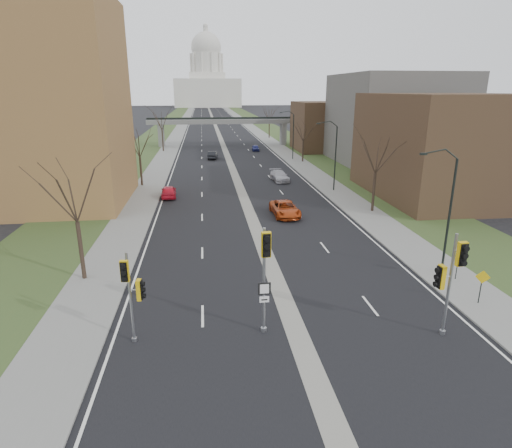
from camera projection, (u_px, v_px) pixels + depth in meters
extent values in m
plane|color=black|center=(295.00, 329.00, 23.20)|extent=(700.00, 700.00, 0.00)
cube|color=black|center=(215.00, 123.00, 165.22)|extent=(20.00, 600.00, 0.01)
cube|color=gray|center=(215.00, 123.00, 165.22)|extent=(1.20, 600.00, 0.02)
cube|color=gray|center=(245.00, 123.00, 166.59)|extent=(4.00, 600.00, 0.12)
cube|color=gray|center=(183.00, 123.00, 163.81)|extent=(4.00, 600.00, 0.12)
cube|color=#314922|center=(261.00, 123.00, 167.29)|extent=(8.00, 600.00, 0.10)
cube|color=#314922|center=(167.00, 124.00, 163.12)|extent=(8.00, 600.00, 0.10)
cube|color=#4F3825|center=(446.00, 146.00, 50.68)|extent=(16.00, 20.00, 12.00)
cube|color=#605D58|center=(393.00, 120.00, 73.42)|extent=(18.00, 22.00, 15.00)
cube|color=#4F3825|center=(329.00, 126.00, 90.52)|extent=(14.00, 14.00, 10.00)
cube|color=slate|center=(161.00, 136.00, 96.57)|extent=(1.20, 2.50, 5.00)
cube|color=slate|center=(283.00, 134.00, 99.81)|extent=(1.20, 2.50, 5.00)
cube|color=slate|center=(223.00, 121.00, 97.29)|extent=(34.00, 3.00, 1.00)
cube|color=black|center=(223.00, 118.00, 97.08)|extent=(34.00, 0.15, 0.50)
cube|color=silver|center=(208.00, 93.00, 323.18)|extent=(48.00, 42.00, 20.00)
cube|color=silver|center=(207.00, 76.00, 319.57)|extent=(26.00, 26.00, 5.00)
cylinder|color=silver|center=(207.00, 63.00, 316.87)|extent=(22.00, 22.00, 14.00)
sphere|color=silver|center=(206.00, 47.00, 313.57)|extent=(22.00, 22.00, 22.00)
cylinder|color=silver|center=(206.00, 30.00, 310.12)|extent=(3.60, 3.60, 4.50)
cylinder|color=black|center=(449.00, 218.00, 29.00)|extent=(0.16, 0.16, 8.00)
cube|color=black|center=(425.00, 154.00, 27.43)|extent=(0.45, 0.18, 0.14)
cylinder|color=black|center=(335.00, 159.00, 53.62)|extent=(0.16, 0.16, 8.00)
cube|color=black|center=(319.00, 124.00, 52.05)|extent=(0.45, 0.18, 0.14)
cylinder|color=black|center=(293.00, 137.00, 78.24)|extent=(0.16, 0.16, 8.00)
cube|color=black|center=(281.00, 113.00, 76.67)|extent=(0.45, 0.18, 0.14)
cylinder|color=#382B21|center=(81.00, 251.00, 28.63)|extent=(0.28, 0.28, 4.00)
cylinder|color=#382B21|center=(141.00, 171.00, 57.07)|extent=(0.28, 0.28, 3.75)
cylinder|color=#382B21|center=(163.00, 141.00, 89.19)|extent=(0.28, 0.28, 4.25)
cylinder|color=#382B21|center=(374.00, 192.00, 44.89)|extent=(0.28, 0.28, 4.00)
cylinder|color=#382B21|center=(303.00, 152.00, 76.21)|extent=(0.28, 0.28, 3.50)
cylinder|color=#382B21|center=(269.00, 130.00, 113.97)|extent=(0.28, 0.28, 4.25)
cylinder|color=gray|center=(131.00, 298.00, 21.37)|extent=(0.13, 0.13, 4.89)
cylinder|color=gray|center=(135.00, 339.00, 22.08)|extent=(0.26, 0.26, 0.19)
cube|color=gold|center=(125.00, 271.00, 20.41)|extent=(0.44, 0.42, 1.08)
cube|color=gold|center=(139.00, 290.00, 21.23)|extent=(0.42, 0.44, 1.08)
cylinder|color=gray|center=(264.00, 282.00, 22.12)|extent=(0.16, 0.16, 5.85)
cylinder|color=gray|center=(264.00, 329.00, 22.96)|extent=(0.31, 0.31, 0.22)
cube|color=gold|center=(266.00, 245.00, 20.91)|extent=(0.49, 0.46, 1.29)
cube|color=black|center=(264.00, 288.00, 22.22)|extent=(0.68, 0.06, 0.67)
cube|color=silver|center=(264.00, 298.00, 22.41)|extent=(0.51, 0.06, 0.34)
cylinder|color=gray|center=(449.00, 286.00, 21.90)|extent=(0.15, 0.15, 5.64)
cylinder|color=gray|center=(442.00, 332.00, 22.71)|extent=(0.30, 0.30, 0.22)
cube|color=gold|center=(462.00, 254.00, 20.81)|extent=(0.49, 0.47, 1.25)
cube|color=gold|center=(441.00, 277.00, 21.63)|extent=(0.47, 0.49, 1.25)
cylinder|color=black|center=(457.00, 264.00, 28.73)|extent=(0.06, 0.06, 2.18)
cube|color=silver|center=(460.00, 249.00, 28.41)|extent=(0.54, 0.11, 0.69)
cylinder|color=black|center=(480.00, 290.00, 25.55)|extent=(0.06, 0.06, 1.71)
cube|color=gold|center=(483.00, 277.00, 25.30)|extent=(0.77, 0.38, 0.83)
imported|color=red|center=(169.00, 191.00, 51.38)|extent=(1.95, 4.39, 1.47)
imported|color=black|center=(213.00, 155.00, 80.03)|extent=(2.06, 4.44, 1.41)
imported|color=#B23E13|center=(285.00, 209.00, 43.85)|extent=(2.71, 5.48, 1.49)
imported|color=#A9A8B0|center=(279.00, 176.00, 60.68)|extent=(2.46, 5.12, 1.44)
imported|color=navy|center=(256.00, 148.00, 90.63)|extent=(1.62, 3.68, 1.23)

